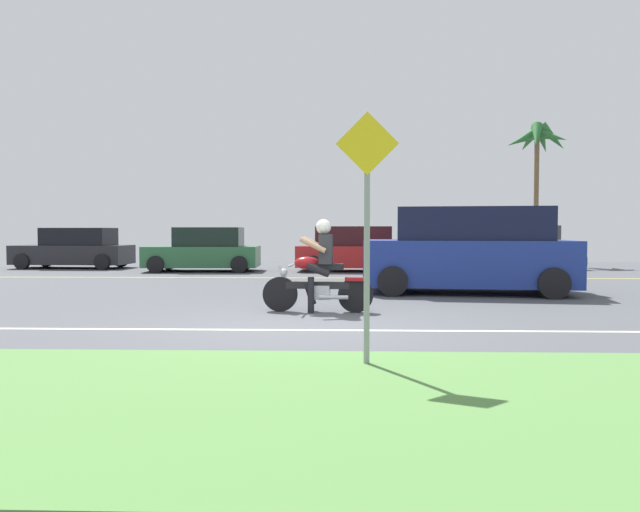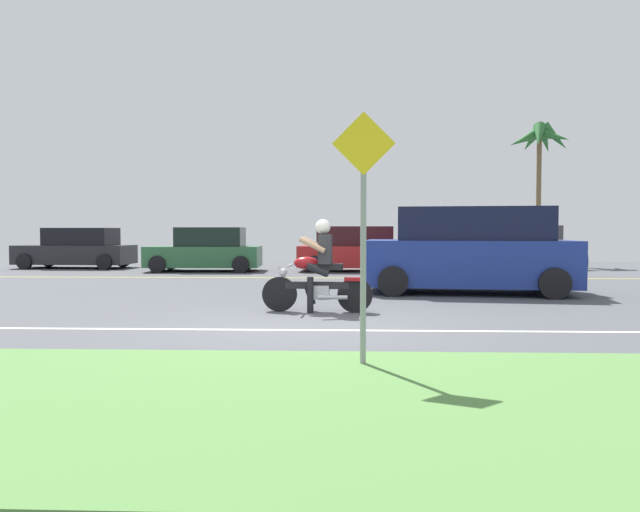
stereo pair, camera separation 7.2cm
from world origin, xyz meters
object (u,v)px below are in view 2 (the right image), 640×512
Objects in this scene: parked_car_3 at (515,248)px; street_sign at (363,214)px; palm_tree_0 at (539,143)px; parked_car_2 at (361,250)px; suv_nearby at (470,251)px; motorcyclist at (318,273)px; parked_car_0 at (77,249)px; parked_car_1 at (206,251)px.

parked_car_3 is 1.71× the size of street_sign.
palm_tree_0 reaches higher than street_sign.
parked_car_2 is 14.51m from street_sign.
street_sign is (-2.62, -7.44, 0.63)m from suv_nearby.
motorcyclist is at bearing -119.35° from parked_car_3.
motorcyclist is at bearing -134.93° from suv_nearby.
suv_nearby is 0.84× the size of palm_tree_0.
parked_car_2 is at bearing -7.21° from parked_car_0.
parked_car_0 is 18.36m from palm_tree_0.
parked_car_2 is at bearing -164.01° from parked_car_3.
parked_car_0 is 0.96× the size of parked_car_3.
parked_car_1 is (-7.47, 6.88, -0.22)m from suv_nearby.
suv_nearby is at bearing -72.59° from parked_car_2.
palm_tree_0 is at bearing 29.26° from parked_car_2.
parked_car_3 reaches higher than parked_car_2.
parked_car_0 is at bearing 128.93° from motorcyclist.
palm_tree_0 is (8.28, 14.36, 4.22)m from motorcyclist.
suv_nearby is 12.83m from palm_tree_0.
motorcyclist is 0.49× the size of parked_car_1.
parked_car_3 is (10.94, 1.79, 0.03)m from parked_car_1.
motorcyclist is 10.98m from parked_car_1.
parked_car_0 is at bearing -178.90° from parked_car_3.
suv_nearby reaches higher than motorcyclist.
palm_tree_0 is at bearing 67.56° from street_sign.
parked_car_3 is (5.67, 1.63, 0.02)m from parked_car_2.
motorcyclist is 0.33× the size of palm_tree_0.
suv_nearby is 9.34m from parked_car_3.
palm_tree_0 is (5.05, 11.11, 3.97)m from suv_nearby.
palm_tree_0 is at bearing 60.01° from motorcyclist.
suv_nearby is 1.89× the size of street_sign.
parked_car_0 is (-9.38, 11.61, 0.03)m from motorcyclist.
palm_tree_0 reaches higher than suv_nearby.
parked_car_3 is at bearing 9.30° from parked_car_1.
parked_car_1 is (-4.23, 10.13, 0.03)m from motorcyclist.
parked_car_2 is at bearing 88.39° from street_sign.
parked_car_1 is at bearing -16.06° from parked_car_0.
motorcyclist is at bearing 98.45° from street_sign.
parked_car_1 is 5.27m from parked_car_2.
street_sign is at bearing -91.61° from parked_car_2.
suv_nearby is at bearing -114.43° from palm_tree_0.
street_sign is (-7.66, -18.55, -3.34)m from palm_tree_0.
suv_nearby is (3.24, 3.25, 0.25)m from motorcyclist.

